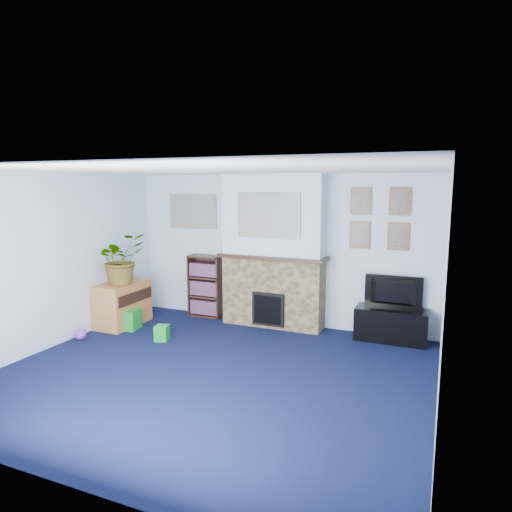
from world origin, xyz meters
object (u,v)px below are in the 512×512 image
at_px(television, 393,293).
at_px(sideboard, 123,304).
at_px(bookshelf, 206,287).
at_px(tv_stand, 391,326).

height_order(television, sideboard, television).
xyz_separation_m(bookshelf, sideboard, (-1.00, -0.96, -0.15)).
bearing_deg(sideboard, tv_stand, 12.32).
bearing_deg(tv_stand, television, 90.00).
xyz_separation_m(tv_stand, sideboard, (-4.07, -0.89, 0.12)).
bearing_deg(bookshelf, sideboard, -135.89).
relative_size(television, sideboard, 0.91).
xyz_separation_m(television, bookshelf, (-3.07, 0.06, -0.21)).
distance_m(tv_stand, television, 0.49).
bearing_deg(sideboard, television, 12.59).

